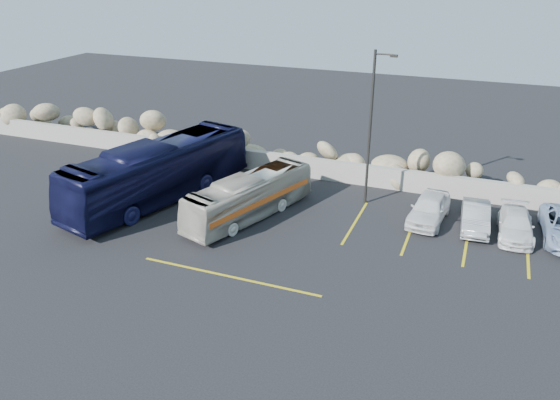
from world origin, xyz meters
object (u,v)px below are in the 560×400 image
(vintage_bus, at_px, (249,197))
(car_b, at_px, (475,217))
(lamppost, at_px, (371,125))
(car_a, at_px, (429,208))
(car_c, at_px, (516,225))
(tour_coach, at_px, (159,171))

(vintage_bus, xyz_separation_m, car_b, (10.66, 2.78, -0.50))
(lamppost, xyz_separation_m, car_a, (3.36, -1.01, -3.62))
(vintage_bus, relative_size, car_c, 2.07)
(vintage_bus, bearing_deg, tour_coach, -164.11)
(vintage_bus, bearing_deg, lamppost, 55.27)
(car_c, bearing_deg, car_a, 175.47)
(lamppost, xyz_separation_m, vintage_bus, (-5.10, -3.79, -3.20))
(vintage_bus, xyz_separation_m, car_a, (8.46, 2.78, -0.42))
(lamppost, bearing_deg, car_c, -8.89)
(car_a, distance_m, car_c, 4.00)
(car_a, relative_size, car_b, 1.10)
(vintage_bus, relative_size, car_a, 1.97)
(tour_coach, height_order, car_c, tour_coach)
(car_a, relative_size, car_c, 1.05)
(vintage_bus, height_order, car_b, vintage_bus)
(vintage_bus, bearing_deg, car_a, 36.85)
(car_a, height_order, car_b, car_a)
(lamppost, relative_size, car_b, 2.21)
(tour_coach, relative_size, car_a, 2.88)
(car_a, distance_m, car_b, 2.20)
(car_a, bearing_deg, lamppost, 168.63)
(car_b, bearing_deg, car_c, -8.18)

